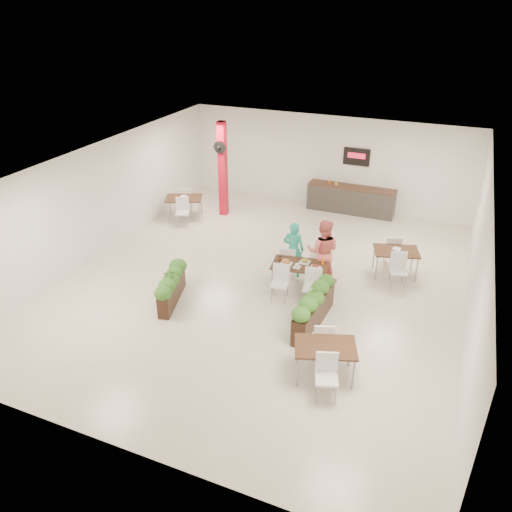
{
  "coord_description": "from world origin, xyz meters",
  "views": [
    {
      "loc": [
        4.22,
        -10.6,
        6.78
      ],
      "look_at": [
        0.05,
        -0.62,
        1.1
      ],
      "focal_mm": 35.0,
      "sensor_mm": 36.0,
      "label": 1
    }
  ],
  "objects_px": {
    "red_column": "(223,168)",
    "side_table_a": "(184,201)",
    "diner_man": "(293,250)",
    "main_table": "(299,268)",
    "side_table_c": "(325,351)",
    "planter_left": "(171,284)",
    "diner_woman": "(323,252)",
    "service_counter": "(351,199)",
    "planter_right": "(314,306)",
    "side_table_b": "(396,254)"
  },
  "relations": [
    {
      "from": "side_table_a",
      "to": "side_table_c",
      "type": "bearing_deg",
      "value": -65.93
    },
    {
      "from": "diner_woman",
      "to": "planter_right",
      "type": "bearing_deg",
      "value": 92.02
    },
    {
      "from": "side_table_a",
      "to": "diner_man",
      "type": "bearing_deg",
      "value": -50.08
    },
    {
      "from": "side_table_c",
      "to": "side_table_a",
      "type": "bearing_deg",
      "value": 118.91
    },
    {
      "from": "service_counter",
      "to": "planter_right",
      "type": "bearing_deg",
      "value": -83.62
    },
    {
      "from": "main_table",
      "to": "side_table_b",
      "type": "height_order",
      "value": "same"
    },
    {
      "from": "side_table_c",
      "to": "diner_man",
      "type": "bearing_deg",
      "value": 98.55
    },
    {
      "from": "main_table",
      "to": "diner_man",
      "type": "bearing_deg",
      "value": 120.79
    },
    {
      "from": "diner_man",
      "to": "planter_left",
      "type": "bearing_deg",
      "value": 36.79
    },
    {
      "from": "red_column",
      "to": "side_table_a",
      "type": "height_order",
      "value": "red_column"
    },
    {
      "from": "planter_left",
      "to": "side_table_a",
      "type": "height_order",
      "value": "side_table_a"
    },
    {
      "from": "red_column",
      "to": "main_table",
      "type": "bearing_deg",
      "value": -43.53
    },
    {
      "from": "service_counter",
      "to": "planter_left",
      "type": "bearing_deg",
      "value": -110.32
    },
    {
      "from": "red_column",
      "to": "service_counter",
      "type": "bearing_deg",
      "value": 25.0
    },
    {
      "from": "planter_right",
      "to": "side_table_b",
      "type": "relative_size",
      "value": 1.25
    },
    {
      "from": "red_column",
      "to": "diner_woman",
      "type": "relative_size",
      "value": 1.82
    },
    {
      "from": "service_counter",
      "to": "side_table_b",
      "type": "bearing_deg",
      "value": -61.57
    },
    {
      "from": "main_table",
      "to": "side_table_b",
      "type": "distance_m",
      "value": 2.75
    },
    {
      "from": "planter_right",
      "to": "side_table_a",
      "type": "relative_size",
      "value": 1.26
    },
    {
      "from": "side_table_c",
      "to": "red_column",
      "type": "bearing_deg",
      "value": 110.03
    },
    {
      "from": "side_table_b",
      "to": "diner_woman",
      "type": "bearing_deg",
      "value": -164.94
    },
    {
      "from": "service_counter",
      "to": "diner_woman",
      "type": "distance_m",
      "value": 5.03
    },
    {
      "from": "diner_man",
      "to": "diner_woman",
      "type": "relative_size",
      "value": 0.89
    },
    {
      "from": "diner_man",
      "to": "diner_woman",
      "type": "distance_m",
      "value": 0.81
    },
    {
      "from": "diner_woman",
      "to": "planter_right",
      "type": "distance_m",
      "value": 2.06
    },
    {
      "from": "planter_left",
      "to": "side_table_c",
      "type": "height_order",
      "value": "side_table_c"
    },
    {
      "from": "service_counter",
      "to": "side_table_b",
      "type": "relative_size",
      "value": 1.79
    },
    {
      "from": "main_table",
      "to": "diner_man",
      "type": "xyz_separation_m",
      "value": [
        -0.39,
        0.66,
        0.15
      ]
    },
    {
      "from": "red_column",
      "to": "side_table_a",
      "type": "relative_size",
      "value": 1.94
    },
    {
      "from": "service_counter",
      "to": "side_table_c",
      "type": "relative_size",
      "value": 1.8
    },
    {
      "from": "diner_man",
      "to": "side_table_a",
      "type": "height_order",
      "value": "diner_man"
    },
    {
      "from": "red_column",
      "to": "side_table_c",
      "type": "xyz_separation_m",
      "value": [
        5.49,
        -6.74,
        -1.02
      ]
    },
    {
      "from": "main_table",
      "to": "diner_man",
      "type": "distance_m",
      "value": 0.78
    },
    {
      "from": "diner_man",
      "to": "main_table",
      "type": "bearing_deg",
      "value": 111.89
    },
    {
      "from": "service_counter",
      "to": "side_table_b",
      "type": "distance_m",
      "value": 4.46
    },
    {
      "from": "diner_woman",
      "to": "service_counter",
      "type": "bearing_deg",
      "value": -94.37
    },
    {
      "from": "diner_man",
      "to": "planter_right",
      "type": "relative_size",
      "value": 0.75
    },
    {
      "from": "service_counter",
      "to": "diner_woman",
      "type": "relative_size",
      "value": 1.7
    },
    {
      "from": "service_counter",
      "to": "diner_man",
      "type": "distance_m",
      "value": 5.02
    },
    {
      "from": "diner_woman",
      "to": "side_table_c",
      "type": "xyz_separation_m",
      "value": [
        1.09,
        -3.61,
        -0.26
      ]
    },
    {
      "from": "diner_woman",
      "to": "planter_left",
      "type": "relative_size",
      "value": 1.05
    },
    {
      "from": "red_column",
      "to": "side_table_c",
      "type": "bearing_deg",
      "value": -50.84
    },
    {
      "from": "planter_right",
      "to": "side_table_b",
      "type": "height_order",
      "value": "planter_right"
    },
    {
      "from": "side_table_a",
      "to": "side_table_b",
      "type": "height_order",
      "value": "same"
    },
    {
      "from": "side_table_c",
      "to": "main_table",
      "type": "bearing_deg",
      "value": 97.83
    },
    {
      "from": "diner_woman",
      "to": "side_table_a",
      "type": "relative_size",
      "value": 1.07
    },
    {
      "from": "diner_man",
      "to": "side_table_b",
      "type": "xyz_separation_m",
      "value": [
        2.53,
        1.07,
        -0.15
      ]
    },
    {
      "from": "side_table_a",
      "to": "side_table_b",
      "type": "distance_m",
      "value": 7.29
    },
    {
      "from": "main_table",
      "to": "planter_left",
      "type": "bearing_deg",
      "value": -147.53
    },
    {
      "from": "red_column",
      "to": "side_table_c",
      "type": "distance_m",
      "value": 8.75
    }
  ]
}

